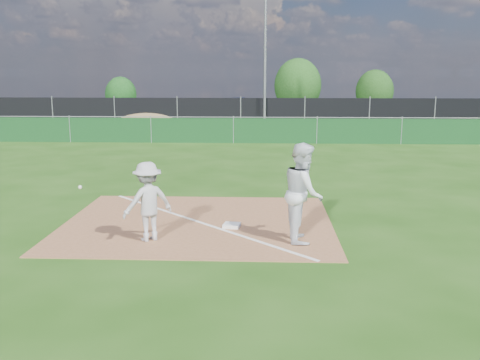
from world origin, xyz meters
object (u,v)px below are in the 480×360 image
at_px(first_base, 232,225).
at_px(tree_right, 374,91).
at_px(tree_mid, 298,86).
at_px(runner, 303,192).
at_px(play_at_first, 148,202).
at_px(car_left, 141,109).
at_px(light_pole, 265,62).
at_px(tree_left, 121,95).
at_px(car_mid, 242,109).
at_px(car_right, 331,111).

bearing_deg(first_base, tree_right, 73.78).
bearing_deg(tree_mid, runner, -93.26).
relative_size(play_at_first, car_left, 0.45).
bearing_deg(play_at_first, first_base, 31.79).
bearing_deg(tree_mid, light_pole, -103.94).
bearing_deg(tree_left, tree_right, 0.73).
bearing_deg(light_pole, runner, -88.10).
relative_size(tree_mid, tree_right, 1.25).
distance_m(light_pole, tree_right, 14.47).
relative_size(car_mid, tree_mid, 1.06).
height_order(first_base, play_at_first, play_at_first).
distance_m(play_at_first, car_mid, 28.45).
bearing_deg(first_base, runner, -29.10).
height_order(tree_left, tree_mid, tree_mid).
xyz_separation_m(car_mid, car_right, (6.31, -0.73, -0.12)).
xyz_separation_m(first_base, play_at_first, (-1.62, -1.00, 0.76)).
bearing_deg(car_left, tree_left, 36.45).
distance_m(car_mid, tree_right, 12.11).
xyz_separation_m(car_right, tree_right, (4.27, 6.53, 1.18)).
bearing_deg(first_base, light_pole, 88.13).
bearing_deg(car_right, first_base, -173.81).
relative_size(runner, tree_left, 0.66).
bearing_deg(tree_mid, tree_left, 179.60).
bearing_deg(tree_left, first_base, -71.27).
height_order(runner, car_left, runner).
bearing_deg(tree_left, car_left, -64.11).
bearing_deg(car_mid, tree_mid, -21.16).
xyz_separation_m(runner, tree_right, (8.19, 34.06, 0.86)).
relative_size(play_at_first, car_mid, 0.43).
bearing_deg(car_mid, car_left, 114.00).
distance_m(play_at_first, tree_mid, 34.27).
height_order(play_at_first, runner, runner).
height_order(light_pole, car_mid, light_pole).
bearing_deg(tree_mid, first_base, -95.91).
relative_size(light_pole, tree_right, 2.22).
bearing_deg(play_at_first, tree_left, 105.73).
xyz_separation_m(car_left, tree_right, (17.75, 6.64, 1.08)).
height_order(tree_mid, tree_right, tree_mid).
relative_size(car_right, tree_mid, 1.02).
distance_m(car_left, tree_left, 7.13).
xyz_separation_m(light_pole, first_base, (-0.72, -22.06, -3.94)).
bearing_deg(tree_left, light_pole, -42.50).
bearing_deg(tree_mid, car_mid, -128.44).
xyz_separation_m(light_pole, runner, (0.76, -22.89, -3.00)).
bearing_deg(play_at_first, car_right, 75.78).
height_order(light_pole, play_at_first, light_pole).
height_order(light_pole, tree_right, light_pole).
bearing_deg(light_pole, tree_right, 51.31).
relative_size(runner, car_left, 0.44).
xyz_separation_m(play_at_first, tree_right, (11.28, 34.24, 1.03)).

